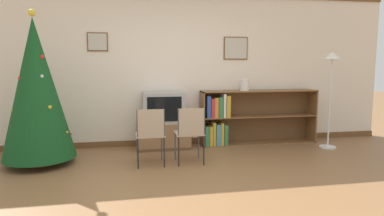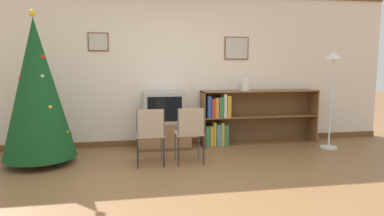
{
  "view_description": "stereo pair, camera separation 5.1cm",
  "coord_description": "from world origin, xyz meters",
  "px_view_note": "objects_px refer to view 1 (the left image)",
  "views": [
    {
      "loc": [
        -0.74,
        -3.64,
        1.44
      ],
      "look_at": [
        0.19,
        1.27,
        0.78
      ],
      "focal_mm": 32.0,
      "sensor_mm": 36.0,
      "label": 1
    },
    {
      "loc": [
        -0.69,
        -3.65,
        1.44
      ],
      "look_at": [
        0.19,
        1.27,
        0.78
      ],
      "focal_mm": 32.0,
      "sensor_mm": 36.0,
      "label": 2
    }
  ],
  "objects_px": {
    "television": "(163,107)",
    "bookshelf": "(239,118)",
    "vase": "(245,85)",
    "folding_chair_left": "(150,133)",
    "christmas_tree": "(36,89)",
    "standing_lamp": "(331,75)",
    "folding_chair_right": "(190,132)",
    "tv_console": "(163,135)"
  },
  "relations": [
    {
      "from": "tv_console",
      "to": "folding_chair_right",
      "type": "xyz_separation_m",
      "value": [
        0.28,
        -0.99,
        0.25
      ]
    },
    {
      "from": "bookshelf",
      "to": "folding_chair_left",
      "type": "bearing_deg",
      "value": -147.07
    },
    {
      "from": "folding_chair_left",
      "to": "bookshelf",
      "type": "height_order",
      "value": "bookshelf"
    },
    {
      "from": "tv_console",
      "to": "vase",
      "type": "relative_size",
      "value": 4.21
    },
    {
      "from": "christmas_tree",
      "to": "television",
      "type": "relative_size",
      "value": 3.2
    },
    {
      "from": "christmas_tree",
      "to": "folding_chair_left",
      "type": "bearing_deg",
      "value": -14.25
    },
    {
      "from": "television",
      "to": "bookshelf",
      "type": "xyz_separation_m",
      "value": [
        1.36,
        0.08,
        -0.24
      ]
    },
    {
      "from": "christmas_tree",
      "to": "folding_chair_right",
      "type": "relative_size",
      "value": 2.65
    },
    {
      "from": "vase",
      "to": "standing_lamp",
      "type": "distance_m",
      "value": 1.44
    },
    {
      "from": "bookshelf",
      "to": "vase",
      "type": "relative_size",
      "value": 10.06
    },
    {
      "from": "folding_chair_left",
      "to": "standing_lamp",
      "type": "height_order",
      "value": "standing_lamp"
    },
    {
      "from": "christmas_tree",
      "to": "tv_console",
      "type": "bearing_deg",
      "value": 17.92
    },
    {
      "from": "standing_lamp",
      "to": "tv_console",
      "type": "bearing_deg",
      "value": 170.07
    },
    {
      "from": "folding_chair_left",
      "to": "bookshelf",
      "type": "relative_size",
      "value": 0.39
    },
    {
      "from": "tv_console",
      "to": "bookshelf",
      "type": "distance_m",
      "value": 1.38
    },
    {
      "from": "folding_chair_right",
      "to": "vase",
      "type": "distance_m",
      "value": 1.67
    },
    {
      "from": "television",
      "to": "folding_chair_right",
      "type": "relative_size",
      "value": 0.83
    },
    {
      "from": "christmas_tree",
      "to": "television",
      "type": "bearing_deg",
      "value": 17.85
    },
    {
      "from": "vase",
      "to": "christmas_tree",
      "type": "bearing_deg",
      "value": -168.99
    },
    {
      "from": "folding_chair_right",
      "to": "standing_lamp",
      "type": "height_order",
      "value": "standing_lamp"
    },
    {
      "from": "christmas_tree",
      "to": "folding_chair_left",
      "type": "height_order",
      "value": "christmas_tree"
    },
    {
      "from": "christmas_tree",
      "to": "bookshelf",
      "type": "relative_size",
      "value": 1.03
    },
    {
      "from": "vase",
      "to": "television",
      "type": "bearing_deg",
      "value": -178.1
    },
    {
      "from": "television",
      "to": "christmas_tree",
      "type": "bearing_deg",
      "value": -162.15
    },
    {
      "from": "television",
      "to": "folding_chair_left",
      "type": "distance_m",
      "value": 1.05
    },
    {
      "from": "christmas_tree",
      "to": "tv_console",
      "type": "xyz_separation_m",
      "value": [
        1.83,
        0.59,
        -0.85
      ]
    },
    {
      "from": "christmas_tree",
      "to": "bookshelf",
      "type": "xyz_separation_m",
      "value": [
        3.2,
        0.67,
        -0.62
      ]
    },
    {
      "from": "bookshelf",
      "to": "vase",
      "type": "xyz_separation_m",
      "value": [
        0.09,
        -0.03,
        0.6
      ]
    },
    {
      "from": "television",
      "to": "standing_lamp",
      "type": "xyz_separation_m",
      "value": [
        2.77,
        -0.48,
        0.55
      ]
    },
    {
      "from": "christmas_tree",
      "to": "television",
      "type": "xyz_separation_m",
      "value": [
        1.83,
        0.59,
        -0.38
      ]
    },
    {
      "from": "folding_chair_left",
      "to": "standing_lamp",
      "type": "xyz_separation_m",
      "value": [
        3.06,
        0.5,
        0.78
      ]
    },
    {
      "from": "folding_chair_right",
      "to": "standing_lamp",
      "type": "bearing_deg",
      "value": 11.39
    },
    {
      "from": "standing_lamp",
      "to": "folding_chair_right",
      "type": "bearing_deg",
      "value": -168.61
    },
    {
      "from": "television",
      "to": "vase",
      "type": "distance_m",
      "value": 1.49
    },
    {
      "from": "folding_chair_left",
      "to": "vase",
      "type": "distance_m",
      "value": 2.1
    },
    {
      "from": "television",
      "to": "tv_console",
      "type": "bearing_deg",
      "value": 90.0
    },
    {
      "from": "christmas_tree",
      "to": "television",
      "type": "height_order",
      "value": "christmas_tree"
    },
    {
      "from": "television",
      "to": "folding_chair_left",
      "type": "height_order",
      "value": "television"
    },
    {
      "from": "folding_chair_right",
      "to": "christmas_tree",
      "type": "bearing_deg",
      "value": 169.44
    },
    {
      "from": "vase",
      "to": "standing_lamp",
      "type": "height_order",
      "value": "standing_lamp"
    },
    {
      "from": "vase",
      "to": "standing_lamp",
      "type": "xyz_separation_m",
      "value": [
        1.33,
        -0.53,
        0.18
      ]
    },
    {
      "from": "tv_console",
      "to": "folding_chair_right",
      "type": "height_order",
      "value": "folding_chair_right"
    }
  ]
}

